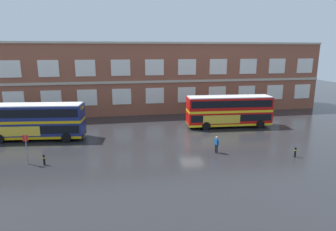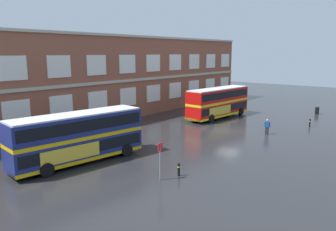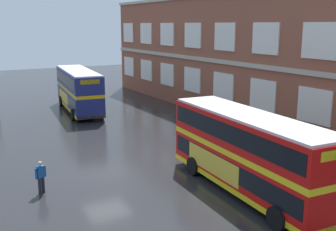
{
  "view_description": "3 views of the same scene",
  "coord_description": "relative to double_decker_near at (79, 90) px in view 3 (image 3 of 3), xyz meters",
  "views": [
    {
      "loc": [
        -8.17,
        -29.39,
        9.95
      ],
      "look_at": [
        -2.43,
        1.81,
        2.64
      ],
      "focal_mm": 30.53,
      "sensor_mm": 36.0,
      "label": 1
    },
    {
      "loc": [
        -32.99,
        -18.23,
        8.84
      ],
      "look_at": [
        -5.83,
        4.12,
        2.19
      ],
      "focal_mm": 35.74,
      "sensor_mm": 36.0,
      "label": 2
    },
    {
      "loc": [
        21.53,
        -8.0,
        8.41
      ],
      "look_at": [
        -1.41,
        4.97,
        2.53
      ],
      "focal_mm": 43.86,
      "sensor_mm": 36.0,
      "label": 3
    }
  ],
  "objects": [
    {
      "name": "brick_terminal_building",
      "position": [
        15.16,
        14.03,
        3.27
      ],
      "size": [
        55.68,
        8.19,
        11.12
      ],
      "color": "brown",
      "rests_on": "ground"
    },
    {
      "name": "waiting_passenger",
      "position": [
        18.79,
        -7.93,
        -1.22
      ],
      "size": [
        0.37,
        0.63,
        1.7
      ],
      "color": "black",
      "rests_on": "ground"
    },
    {
      "name": "double_decker_middle",
      "position": [
        23.77,
        1.26,
        0.0
      ],
      "size": [
        11.15,
        3.42,
        4.07
      ],
      "color": "red",
      "rests_on": "ground"
    },
    {
      "name": "double_decker_near",
      "position": [
        0.0,
        0.0,
        0.0
      ],
      "size": [
        11.23,
        3.87,
        4.07
      ],
      "color": "navy",
      "rests_on": "ground"
    },
    {
      "name": "ground_plane",
      "position": [
        17.42,
        -1.95,
        -2.15
      ],
      "size": [
        120.0,
        120.0,
        0.0
      ],
      "primitive_type": "plane",
      "color": "#232326"
    }
  ]
}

